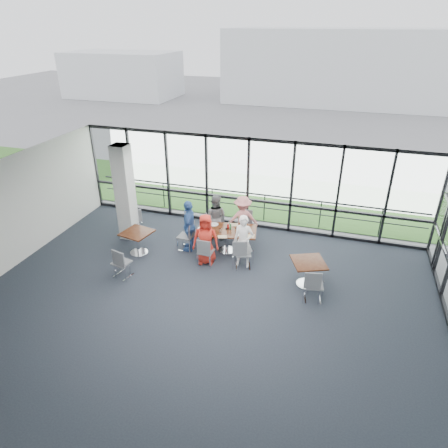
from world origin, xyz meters
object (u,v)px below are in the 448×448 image
(structural_column, at_px, (125,193))
(main_table, at_px, (227,234))
(chair_main_fr, at_px, (244,226))
(diner_far_right, at_px, (243,219))
(diner_near_left, at_px, (206,239))
(chair_main_nl, at_px, (206,251))
(chair_spare_la, at_px, (122,262))
(chair_main_nr, at_px, (243,253))
(side_table_right, at_px, (308,265))
(chair_spare_r, at_px, (314,285))
(diner_far_left, at_px, (215,217))
(chair_main_end, at_px, (186,236))
(chair_spare_lb, at_px, (132,224))
(chair_main_fl, at_px, (216,225))
(side_table_left, at_px, (137,235))
(diner_end, at_px, (189,225))
(diner_near_right, at_px, (243,242))

(structural_column, xyz_separation_m, main_table, (3.43, 0.07, -0.98))
(chair_main_fr, bearing_deg, diner_far_right, 82.22)
(diner_near_left, bearing_deg, chair_main_fr, 55.40)
(chair_main_nl, height_order, chair_spare_la, chair_spare_la)
(chair_spare_la, bearing_deg, chair_main_nr, 38.43)
(structural_column, distance_m, diner_far_right, 3.91)
(side_table_right, bearing_deg, chair_spare_r, -69.55)
(diner_far_left, bearing_deg, chair_main_end, 56.66)
(diner_far_right, relative_size, chair_main_nr, 1.74)
(chair_spare_lb, bearing_deg, chair_main_nl, 141.87)
(main_table, distance_m, chair_main_fl, 1.08)
(chair_main_fr, height_order, chair_spare_r, chair_main_fr)
(main_table, distance_m, diner_near_left, 0.95)
(side_table_right, bearing_deg, chair_spare_la, -167.34)
(side_table_left, bearing_deg, chair_main_end, 26.88)
(diner_near_left, bearing_deg, chair_spare_lb, 152.02)
(structural_column, relative_size, side_table_left, 3.23)
(diner_far_left, xyz_separation_m, chair_main_fl, (-0.02, 0.13, -0.36))
(diner_near_left, bearing_deg, chair_spare_r, -27.97)
(chair_main_fr, relative_size, chair_main_end, 1.03)
(diner_far_right, bearing_deg, chair_main_nr, 85.07)
(diner_end, relative_size, chair_main_end, 1.82)
(diner_far_right, distance_m, chair_spare_r, 3.64)
(chair_main_fr, bearing_deg, side_table_left, 28.31)
(diner_far_right, xyz_separation_m, chair_main_nr, (0.44, -1.55, -0.34))
(diner_end, bearing_deg, chair_main_fl, 142.66)
(main_table, bearing_deg, chair_main_fr, 61.07)
(diner_far_left, bearing_deg, diner_near_right, 133.35)
(diner_near_left, relative_size, diner_far_left, 1.02)
(side_table_right, distance_m, diner_near_right, 2.00)
(chair_main_fl, bearing_deg, chair_main_nl, 86.39)
(diner_end, relative_size, chair_main_fr, 1.77)
(chair_main_nr, bearing_deg, diner_end, 147.41)
(side_table_left, bearing_deg, side_table_right, -1.57)
(chair_main_nr, relative_size, chair_spare_lb, 1.02)
(chair_main_fr, bearing_deg, chair_main_end, 32.77)
(side_table_left, bearing_deg, chair_main_nl, 0.50)
(diner_end, height_order, chair_spare_r, diner_end)
(chair_main_fl, relative_size, chair_main_end, 0.89)
(diner_near_right, relative_size, chair_main_fr, 1.72)
(structural_column, bearing_deg, main_table, 1.25)
(chair_main_end, bearing_deg, side_table_right, 81.27)
(side_table_left, distance_m, chair_main_fr, 3.49)
(side_table_right, distance_m, diner_far_right, 3.04)
(chair_main_fr, bearing_deg, chair_spare_la, 44.66)
(side_table_right, height_order, chair_main_nl, chair_main_nl)
(side_table_left, height_order, diner_far_right, diner_far_right)
(main_table, relative_size, side_table_left, 2.01)
(structural_column, bearing_deg, diner_far_left, 15.83)
(chair_main_nl, bearing_deg, chair_main_nr, 10.93)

